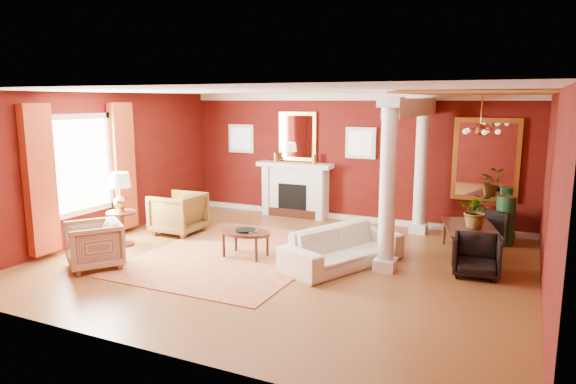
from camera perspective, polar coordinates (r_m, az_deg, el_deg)
The scene contains 27 objects.
ground at distance 8.92m, azimuth -0.50°, elevation -7.78°, with size 8.00×8.00×0.00m, color brown.
room_shell at distance 8.52m, azimuth -0.52°, elevation 5.24°, with size 8.04×7.04×2.92m.
fireplace at distance 12.22m, azimuth 0.78°, elevation 0.27°, with size 1.85×0.42×1.29m.
overmantel_mirror at distance 12.19m, azimuth 1.07°, elevation 6.19°, with size 0.95×0.07×1.15m.
flank_window_left at distance 12.92m, azimuth -5.22°, elevation 5.93°, with size 0.70×0.07×0.70m.
flank_window_right at distance 11.66m, azimuth 8.08°, elevation 5.41°, with size 0.70×0.07×0.70m.
left_window at distance 10.44m, azimuth -21.68°, elevation 2.16°, with size 0.21×2.55×2.60m.
column_front at distance 8.29m, azimuth 11.04°, elevation 0.80°, with size 0.36×0.36×2.80m.
column_back at distance 10.90m, azimuth 14.59°, elevation 2.89°, with size 0.36×0.36×2.80m.
header_beam at distance 9.74m, azimuth 13.66°, elevation 9.13°, with size 0.30×3.20×0.32m, color white.
amber_ceiling at distance 9.42m, azimuth 20.50°, elevation 10.28°, with size 2.30×3.40×0.04m, color gold.
dining_mirror at distance 11.18m, azimuth 21.11°, elevation 3.34°, with size 1.30×0.07×1.70m.
chandelier at distance 9.48m, azimuth 20.59°, elevation 6.50°, with size 0.60×0.62×0.75m.
crown_trim at distance 11.70m, azimuth 7.01°, elevation 10.46°, with size 8.00×0.08×0.16m, color white.
base_trim at distance 12.00m, azimuth 6.72°, elevation -2.83°, with size 8.00×0.08×0.12m, color white.
rug at distance 9.37m, azimuth -5.93°, elevation -6.90°, with size 3.02×4.02×0.02m, color maroon.
sofa at distance 8.65m, azimuth 6.15°, elevation -5.44°, with size 2.20×0.64×0.86m, color #F3EBCC.
armchair_leopard at distance 10.90m, azimuth -12.14°, elevation -2.10°, with size 0.92×0.86×0.95m, color black.
armchair_stripe at distance 9.11m, azimuth -20.76°, elevation -5.29°, with size 0.83×0.78×0.85m, color tan.
coffee_table at distance 9.10m, azimuth -4.74°, elevation -4.65°, with size 0.93×0.93×0.47m.
coffee_book at distance 9.06m, azimuth -4.54°, elevation -3.69°, with size 0.16×0.02×0.22m, color black.
side_table at distance 10.22m, azimuth -18.12°, elevation -0.56°, with size 0.56×0.56×1.41m.
dining_table at distance 9.71m, azimuth 19.70°, elevation -4.29°, with size 1.52×0.54×0.85m, color black.
dining_chair_near at distance 8.68m, azimuth 20.25°, elevation -6.47°, with size 0.70×0.65×0.72m, color black.
dining_chair_far at distance 10.86m, azimuth 21.67°, elevation -3.19°, with size 0.73×0.68×0.75m, color black.
green_urn at distance 10.76m, azimuth 22.94°, elevation -3.40°, with size 0.40×0.40×0.95m.
potted_plant at distance 9.50m, azimuth 20.31°, elevation -0.51°, with size 0.56×0.62×0.49m, color #26591E.
Camera 1 is at (3.70, -7.64, 2.76)m, focal length 32.00 mm.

